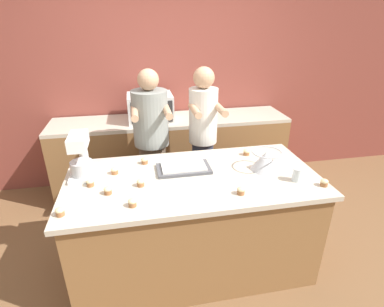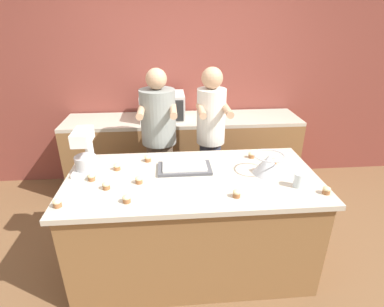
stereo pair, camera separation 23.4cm
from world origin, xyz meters
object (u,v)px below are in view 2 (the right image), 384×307
person_right (210,142)px  cupcake_6 (273,161)px  microwave_oven (163,106)px  cupcake_0 (57,203)px  person_left (160,146)px  drinking_glass (298,180)px  cupcake_5 (237,193)px  cupcake_3 (139,180)px  cupcake_10 (106,186)px  baking_tray (185,168)px  stand_mixer (85,153)px  mixing_bowl (268,164)px  cupcake_7 (117,167)px  cupcake_4 (91,177)px  cupcake_9 (148,158)px  cupcake_1 (327,190)px  cupcake_8 (127,199)px  cupcake_2 (252,155)px

person_right → cupcake_6: size_ratio=28.80×
microwave_oven → cupcake_0: size_ratio=9.01×
person_left → drinking_glass: bearing=-41.9°
person_left → cupcake_5: person_left is taller
drinking_glass → person_right: bearing=119.3°
cupcake_0 → cupcake_3: size_ratio=1.00×
drinking_glass → cupcake_10: (-1.42, 0.08, -0.03)m
person_right → baking_tray: bearing=-116.7°
person_right → stand_mixer: (-1.10, -0.54, 0.17)m
person_left → stand_mixer: person_left is taller
mixing_bowl → cupcake_7: (-1.22, 0.16, -0.06)m
person_left → cupcake_7: (-0.34, -0.55, 0.07)m
person_left → drinking_glass: size_ratio=15.10×
person_left → mixing_bowl: 1.14m
cupcake_7 → cupcake_10: (-0.04, -0.30, 0.00)m
person_left → baking_tray: (0.22, -0.60, 0.06)m
person_left → cupcake_4: person_left is taller
cupcake_3 → cupcake_10: 0.24m
microwave_oven → cupcake_9: 1.07m
mixing_bowl → cupcake_4: size_ratio=4.38×
person_right → microwave_oven: size_ratio=3.20×
cupcake_5 → person_left: bearing=118.3°
cupcake_3 → cupcake_10: (-0.23, -0.07, 0.00)m
baking_tray → cupcake_1: (0.99, -0.45, 0.01)m
microwave_oven → cupcake_8: (-0.24, -1.67, -0.17)m
person_left → mixing_bowl: size_ratio=6.56×
cupcake_2 → cupcake_7: (-1.17, -0.14, 0.00)m
person_left → cupcake_1: (1.21, -1.05, 0.07)m
cupcake_5 → cupcake_9: bearing=136.3°
drinking_glass → cupcake_5: bearing=-168.3°
cupcake_3 → cupcake_10: size_ratio=1.00×
mixing_bowl → cupcake_9: mixing_bowl is taller
cupcake_0 → cupcake_3: bearing=27.5°
cupcake_0 → cupcake_7: 0.60m
cupcake_4 → cupcake_5: size_ratio=1.00×
cupcake_3 → cupcake_6: bearing=11.6°
mixing_bowl → cupcake_8: (-1.09, -0.33, -0.06)m
person_right → baking_tray: (-0.30, -0.60, 0.03)m
cupcake_8 → cupcake_4: bearing=133.1°
cupcake_0 → cupcake_6: bearing=16.9°
mixing_bowl → drinking_glass: bearing=-54.0°
person_left → cupcake_2: person_left is taller
microwave_oven → cupcake_3: microwave_oven is taller
person_right → person_left: bearing=179.8°
person_left → cupcake_7: person_left is taller
cupcake_4 → cupcake_10: bearing=-45.3°
person_right → drinking_glass: bearing=-60.7°
mixing_bowl → cupcake_2: size_ratio=4.38×
cupcake_6 → cupcake_7: size_ratio=1.00×
stand_mixer → baking_tray: (0.80, -0.06, -0.14)m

